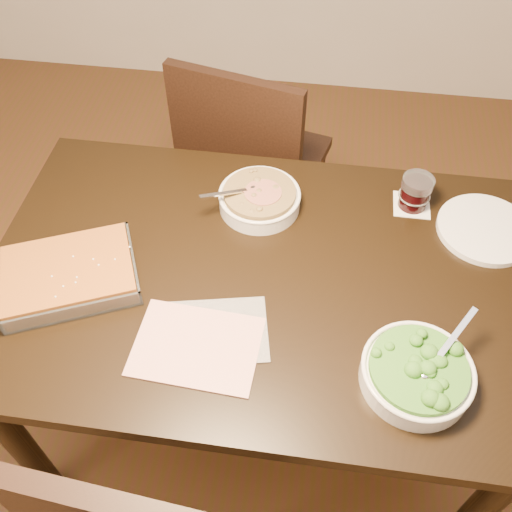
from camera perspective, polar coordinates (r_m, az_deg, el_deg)
ground at (r=2.09m, az=0.33°, el=-14.59°), size 4.00×4.00×0.00m
table at (r=1.52m, az=0.44°, el=-4.05°), size 1.40×0.90×0.75m
magazine_a at (r=1.33m, az=-5.95°, el=-8.97°), size 0.30×0.22×0.01m
magazine_b at (r=1.35m, az=-4.29°, el=-7.54°), size 0.29×0.23×0.00m
coaster at (r=1.66m, az=15.29°, el=4.94°), size 0.10×0.10×0.00m
stew_bowl at (r=1.58m, az=0.35°, el=5.81°), size 0.23×0.23×0.09m
broccoli_bowl at (r=1.30m, az=15.79°, el=-11.20°), size 0.24×0.25×0.09m
baking_dish at (r=1.48m, az=-18.17°, el=-1.80°), size 0.39×0.35×0.06m
wine_tumbler at (r=1.63m, az=15.66°, el=6.22°), size 0.09×0.09×0.10m
dinner_plate at (r=1.65m, az=21.93°, el=2.50°), size 0.26×0.26×0.02m
chair_far at (r=2.08m, az=-0.64°, el=9.43°), size 0.54×0.54×0.95m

